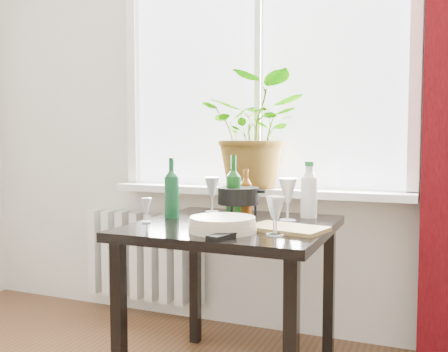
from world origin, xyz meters
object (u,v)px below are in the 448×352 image
at_px(potted_plant, 256,132).
at_px(cutting_board, 287,228).
at_px(cleaning_bottle, 309,189).
at_px(radiator, 144,256).
at_px(wine_bottle_left, 172,188).
at_px(wine_bottle_right, 234,187).
at_px(tv_remote, 227,235).
at_px(wineglass_front_right, 274,215).
at_px(wineglass_front_left, 147,210).
at_px(table, 233,243).
at_px(plate_stack, 223,224).
at_px(wineglass_back_center, 288,199).
at_px(wineglass_back_left, 212,194).
at_px(fondue_pot, 238,203).
at_px(wineglass_far_right, 276,216).
at_px(bottle_amber, 246,192).

height_order(potted_plant, cutting_board, potted_plant).
relative_size(cleaning_bottle, cutting_board, 0.88).
relative_size(radiator, wine_bottle_left, 2.75).
height_order(wine_bottle_right, tv_remote, wine_bottle_right).
relative_size(wine_bottle_right, cleaning_bottle, 1.12).
bearing_deg(potted_plant, wineglass_front_right, -66.78).
relative_size(potted_plant, wineglass_front_right, 4.02).
distance_m(radiator, wineglass_front_left, 1.00).
distance_m(table, wine_bottle_left, 0.41).
height_order(wine_bottle_left, cleaning_bottle, wine_bottle_left).
distance_m(potted_plant, plate_stack, 0.89).
distance_m(wineglass_front_right, wineglass_back_center, 0.36).
distance_m(table, cutting_board, 0.30).
distance_m(potted_plant, wineglass_front_right, 0.92).
xyz_separation_m(potted_plant, tv_remote, (0.19, -0.91, -0.41)).
bearing_deg(wineglass_back_center, wineglass_front_right, -83.41).
relative_size(wine_bottle_right, wineglass_back_center, 1.49).
bearing_deg(wine_bottle_right, wineglass_back_left, 136.47).
relative_size(table, wine_bottle_right, 2.80).
xyz_separation_m(wine_bottle_right, fondue_pot, (0.02, 0.01, -0.08)).
relative_size(plate_stack, fondue_pot, 1.25).
distance_m(wine_bottle_right, wineglass_front_right, 0.43).
xyz_separation_m(radiator, table, (0.85, -0.63, 0.27)).
bearing_deg(radiator, wineglass_back_left, -29.44).
bearing_deg(wineglass_front_right, radiator, 142.73).
xyz_separation_m(wineglass_back_center, wineglass_back_left, (-0.43, 0.13, -0.01)).
height_order(potted_plant, wineglass_front_left, potted_plant).
bearing_deg(fondue_pot, wineglass_back_center, -12.50).
xyz_separation_m(wine_bottle_right, cleaning_bottle, (0.31, 0.19, -0.02)).
height_order(table, wineglass_far_right, wineglass_far_right).
height_order(cleaning_bottle, wineglass_front_right, cleaning_bottle).
relative_size(radiator, fondue_pot, 3.58).
xyz_separation_m(radiator, bottle_amber, (0.83, -0.41, 0.48)).
bearing_deg(wine_bottle_right, wineglass_back_center, 12.29).
bearing_deg(plate_stack, wineglass_front_left, 169.26).
xyz_separation_m(wineglass_back_left, fondue_pot, (0.21, -0.17, -0.02)).
relative_size(wineglass_back_center, wineglass_back_left, 1.09).
distance_m(radiator, cutting_board, 1.38).
bearing_deg(wineglass_back_center, radiator, 155.69).
height_order(bottle_amber, tv_remote, bottle_amber).
xyz_separation_m(wineglass_back_center, tv_remote, (-0.11, -0.48, -0.09)).
relative_size(wineglass_far_right, tv_remote, 0.82).
bearing_deg(wine_bottle_right, wineglass_front_right, -46.80).
xyz_separation_m(wine_bottle_right, wineglass_back_center, (0.25, 0.05, -0.05)).
relative_size(wineglass_back_left, plate_stack, 0.67).
bearing_deg(cutting_board, wine_bottle_left, 168.57).
xyz_separation_m(cleaning_bottle, tv_remote, (-0.18, -0.62, -0.13)).
height_order(wineglass_far_right, tv_remote, wineglass_far_right).
height_order(cleaning_bottle, fondue_pot, cleaning_bottle).
height_order(wineglass_front_left, fondue_pot, fondue_pot).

